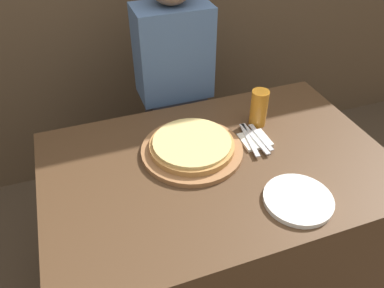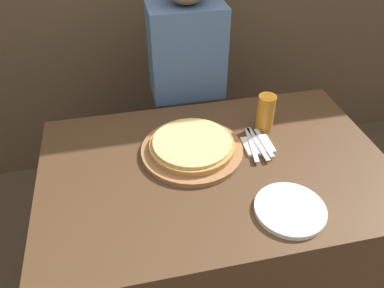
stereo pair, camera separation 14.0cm
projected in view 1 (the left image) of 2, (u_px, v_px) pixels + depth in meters
name	position (u px, v px, depth m)	size (l,w,h in m)	color
ground_plane	(212.00, 271.00, 1.83)	(12.00, 12.00, 0.00)	#473828
dining_table	(215.00, 225.00, 1.60)	(1.28, 0.83, 0.71)	#4C331E
pizza_on_board	(192.00, 147.00, 1.41)	(0.39, 0.39, 0.06)	#99663D
beer_glass	(259.00, 107.00, 1.52)	(0.07, 0.07, 0.16)	#B7701E
dinner_plate	(298.00, 200.00, 1.23)	(0.23, 0.23, 0.02)	white
napkin_stack	(255.00, 140.00, 1.48)	(0.11, 0.11, 0.01)	silver
fork	(249.00, 140.00, 1.46)	(0.05, 0.21, 0.00)	silver
dinner_knife	(255.00, 138.00, 1.47)	(0.03, 0.21, 0.00)	silver
spoon	(261.00, 137.00, 1.48)	(0.02, 0.18, 0.00)	silver
diner_person	(175.00, 100.00, 1.83)	(0.33, 0.20, 1.30)	#33333D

